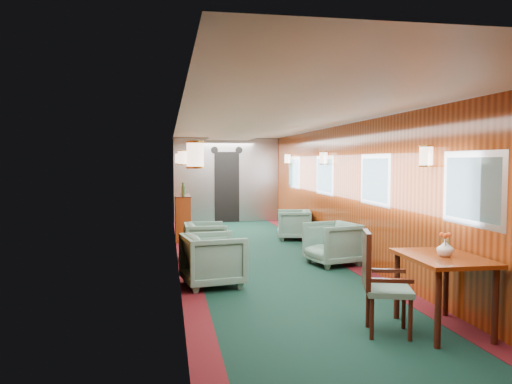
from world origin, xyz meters
TOP-DOWN VIEW (x-y plane):
  - room at (0.00, 0.00)m, footprint 12.00×12.10m
  - bulkhead at (0.00, 5.91)m, footprint 2.98×0.17m
  - windows_right at (1.49, 0.25)m, footprint 0.02×8.60m
  - wall_sconces at (0.00, 0.57)m, footprint 2.97×7.97m
  - dining_table at (1.10, -3.62)m, footprint 0.75×1.05m
  - side_chair at (0.42, -3.59)m, footprint 0.57×0.59m
  - credenza at (-1.34, 2.93)m, footprint 0.34×1.10m
  - flower_vase at (1.10, -3.66)m, footprint 0.20×0.20m
  - armchair_left_near at (-1.05, -1.39)m, footprint 0.93×0.91m
  - armchair_left_far at (-1.01, 0.51)m, footprint 0.74×0.72m
  - armchair_right_near at (1.06, -0.31)m, footprint 0.94×0.92m
  - armchair_right_far at (1.09, 2.43)m, footprint 0.86×0.84m

SIDE VIEW (x-z plane):
  - armchair_left_far at x=-1.01m, z-range 0.00..0.66m
  - armchair_right_far at x=1.09m, z-range 0.00..0.66m
  - armchair_right_near at x=1.06m, z-range 0.00..0.72m
  - armchair_left_near at x=-1.05m, z-range 0.00..0.74m
  - credenza at x=-1.34m, z-range -0.13..1.13m
  - side_chair at x=0.42m, z-range 0.04..1.08m
  - dining_table at x=1.10m, z-range 0.26..1.04m
  - flower_vase at x=1.10m, z-range 0.78..0.95m
  - bulkhead at x=0.00m, z-range -0.01..2.38m
  - windows_right at x=1.49m, z-range 1.05..1.85m
  - room at x=0.00m, z-range 0.43..2.83m
  - wall_sconces at x=0.00m, z-range 1.66..1.91m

